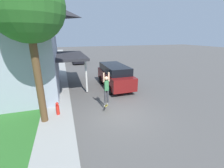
{
  "coord_description": "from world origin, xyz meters",
  "views": [
    {
      "loc": [
        -2.93,
        -7.49,
        4.59
      ],
      "look_at": [
        0.37,
        2.6,
        1.14
      ],
      "focal_mm": 24.0,
      "sensor_mm": 36.0,
      "label": 1
    }
  ],
  "objects_px": {
    "lawn_tree_near": "(27,6)",
    "suv_parked": "(115,75)",
    "fire_hydrant": "(58,109)",
    "skateboard": "(106,105)",
    "skateboarder": "(106,87)",
    "car_down_street": "(78,59)"
  },
  "relations": [
    {
      "from": "lawn_tree_near",
      "to": "suv_parked",
      "type": "xyz_separation_m",
      "value": [
        5.65,
        4.49,
        -4.7
      ]
    },
    {
      "from": "suv_parked",
      "to": "fire_hydrant",
      "type": "height_order",
      "value": "suv_parked"
    },
    {
      "from": "skateboard",
      "to": "fire_hydrant",
      "type": "height_order",
      "value": "fire_hydrant"
    },
    {
      "from": "suv_parked",
      "to": "fire_hydrant",
      "type": "distance_m",
      "value": 6.39
    },
    {
      "from": "skateboarder",
      "to": "fire_hydrant",
      "type": "bearing_deg",
      "value": 178.49
    },
    {
      "from": "lawn_tree_near",
      "to": "skateboard",
      "type": "xyz_separation_m",
      "value": [
        3.6,
        0.23,
        -5.44
      ]
    },
    {
      "from": "skateboarder",
      "to": "fire_hydrant",
      "type": "relative_size",
      "value": 2.54
    },
    {
      "from": "suv_parked",
      "to": "skateboard",
      "type": "distance_m",
      "value": 4.79
    },
    {
      "from": "skateboarder",
      "to": "car_down_street",
      "type": "bearing_deg",
      "value": 90.07
    },
    {
      "from": "lawn_tree_near",
      "to": "fire_hydrant",
      "type": "bearing_deg",
      "value": 36.26
    },
    {
      "from": "suv_parked",
      "to": "lawn_tree_near",
      "type": "bearing_deg",
      "value": -141.5
    },
    {
      "from": "skateboarder",
      "to": "fire_hydrant",
      "type": "height_order",
      "value": "skateboarder"
    },
    {
      "from": "lawn_tree_near",
      "to": "skateboarder",
      "type": "height_order",
      "value": "lawn_tree_near"
    },
    {
      "from": "fire_hydrant",
      "to": "skateboard",
      "type": "bearing_deg",
      "value": -5.57
    },
    {
      "from": "skateboard",
      "to": "fire_hydrant",
      "type": "relative_size",
      "value": 0.98
    },
    {
      "from": "lawn_tree_near",
      "to": "suv_parked",
      "type": "bearing_deg",
      "value": 38.5
    },
    {
      "from": "skateboard",
      "to": "car_down_street",
      "type": "bearing_deg",
      "value": 89.79
    },
    {
      "from": "car_down_street",
      "to": "fire_hydrant",
      "type": "relative_size",
      "value": 5.77
    },
    {
      "from": "lawn_tree_near",
      "to": "fire_hydrant",
      "type": "height_order",
      "value": "lawn_tree_near"
    },
    {
      "from": "car_down_street",
      "to": "suv_parked",
      "type": "bearing_deg",
      "value": -81.97
    },
    {
      "from": "car_down_street",
      "to": "fire_hydrant",
      "type": "distance_m",
      "value": 18.26
    },
    {
      "from": "fire_hydrant",
      "to": "lawn_tree_near",
      "type": "bearing_deg",
      "value": -143.74
    }
  ]
}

